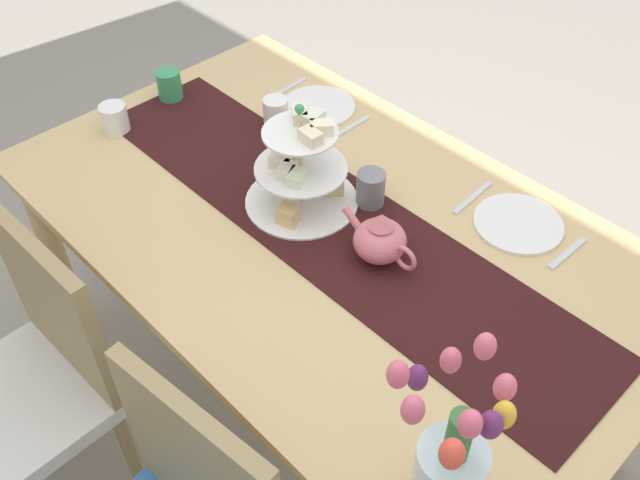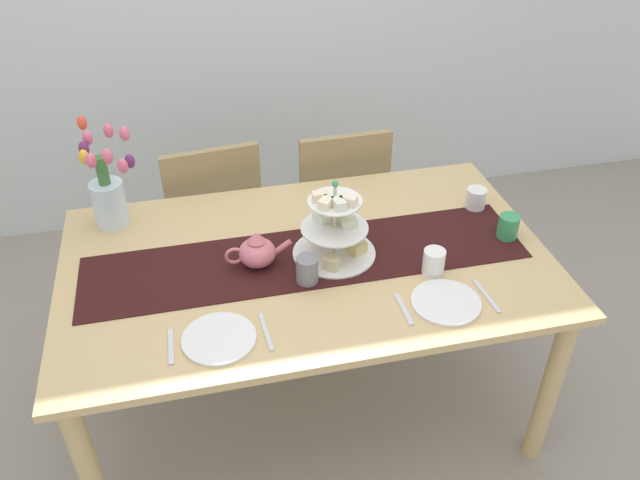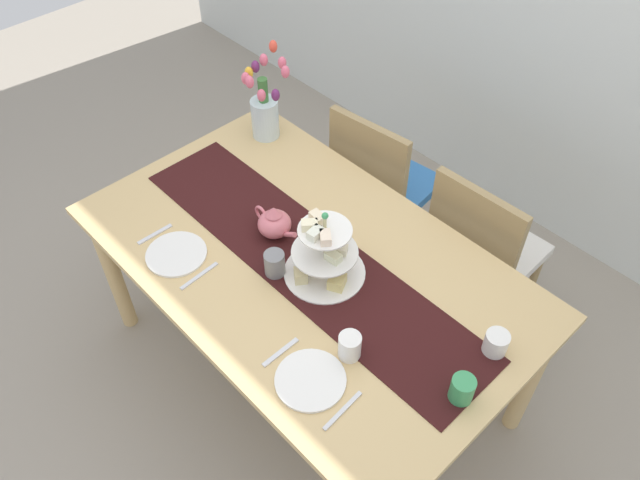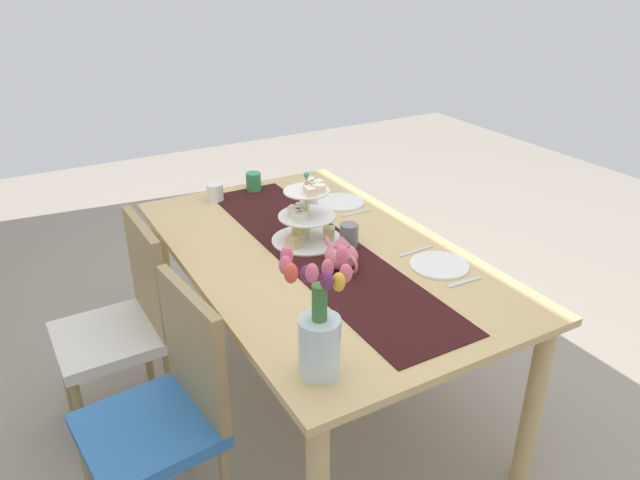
{
  "view_description": "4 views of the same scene",
  "coord_description": "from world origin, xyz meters",
  "px_view_note": "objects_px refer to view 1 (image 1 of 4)",
  "views": [
    {
      "loc": [
        -0.94,
        0.94,
        2.0
      ],
      "look_at": [
        -0.05,
        0.08,
        0.79
      ],
      "focal_mm": 39.32,
      "sensor_mm": 36.0,
      "label": 1
    },
    {
      "loc": [
        -0.36,
        -1.78,
        2.16
      ],
      "look_at": [
        0.04,
        -0.03,
        0.86
      ],
      "focal_mm": 35.78,
      "sensor_mm": 36.0,
      "label": 2
    },
    {
      "loc": [
        1.18,
        -1.04,
        2.54
      ],
      "look_at": [
        0.03,
        0.04,
        0.86
      ],
      "focal_mm": 35.48,
      "sensor_mm": 36.0,
      "label": 3
    },
    {
      "loc": [
        -1.89,
        1.06,
        1.87
      ],
      "look_at": [
        0.03,
        -0.02,
        0.8
      ],
      "focal_mm": 33.33,
      "sensor_mm": 36.0,
      "label": 4
    }
  ],
  "objects_px": {
    "mug_orange": "(169,85)",
    "mug_white_text": "(276,113)",
    "chair_right": "(32,377)",
    "tiered_cake_stand": "(301,172)",
    "tulip_vase": "(450,463)",
    "mug_grey": "(371,188)",
    "teapot": "(380,240)",
    "dinner_plate_right": "(318,107)",
    "knife_right": "(287,89)",
    "cream_jug": "(114,118)",
    "dining_table": "(328,247)",
    "fork_right": "(352,127)",
    "fork_left": "(567,253)",
    "dinner_plate_left": "(518,224)",
    "knife_left": "(473,197)"
  },
  "relations": [
    {
      "from": "fork_left",
      "to": "knife_left",
      "type": "bearing_deg",
      "value": 0.0
    },
    {
      "from": "chair_right",
      "to": "fork_right",
      "type": "bearing_deg",
      "value": -93.21
    },
    {
      "from": "tulip_vase",
      "to": "fork_left",
      "type": "xyz_separation_m",
      "value": [
        0.18,
        -0.72,
        -0.14
      ]
    },
    {
      "from": "chair_right",
      "to": "mug_orange",
      "type": "distance_m",
      "value": 0.96
    },
    {
      "from": "dining_table",
      "to": "mug_grey",
      "type": "relative_size",
      "value": 18.3
    },
    {
      "from": "mug_white_text",
      "to": "cream_jug",
      "type": "bearing_deg",
      "value": 48.3
    },
    {
      "from": "mug_white_text",
      "to": "fork_left",
      "type": "bearing_deg",
      "value": -169.94
    },
    {
      "from": "dinner_plate_left",
      "to": "mug_orange",
      "type": "height_order",
      "value": "mug_orange"
    },
    {
      "from": "tiered_cake_stand",
      "to": "knife_left",
      "type": "bearing_deg",
      "value": -131.91
    },
    {
      "from": "dining_table",
      "to": "fork_left",
      "type": "xyz_separation_m",
      "value": [
        -0.49,
        -0.34,
        0.1
      ]
    },
    {
      "from": "fork_right",
      "to": "mug_orange",
      "type": "height_order",
      "value": "mug_orange"
    },
    {
      "from": "knife_right",
      "to": "mug_white_text",
      "type": "relative_size",
      "value": 1.79
    },
    {
      "from": "dining_table",
      "to": "cream_jug",
      "type": "bearing_deg",
      "value": 13.5
    },
    {
      "from": "dining_table",
      "to": "chair_right",
      "type": "height_order",
      "value": "chair_right"
    },
    {
      "from": "chair_right",
      "to": "tiered_cake_stand",
      "type": "bearing_deg",
      "value": -105.37
    },
    {
      "from": "cream_jug",
      "to": "mug_white_text",
      "type": "distance_m",
      "value": 0.48
    },
    {
      "from": "fork_left",
      "to": "mug_orange",
      "type": "xyz_separation_m",
      "value": [
        1.25,
        0.3,
        0.04
      ]
    },
    {
      "from": "tiered_cake_stand",
      "to": "mug_white_text",
      "type": "xyz_separation_m",
      "value": [
        0.31,
        -0.18,
        -0.06
      ]
    },
    {
      "from": "teapot",
      "to": "mug_white_text",
      "type": "bearing_deg",
      "value": -17.26
    },
    {
      "from": "mug_white_text",
      "to": "mug_grey",
      "type": "bearing_deg",
      "value": 173.05
    },
    {
      "from": "mug_orange",
      "to": "mug_grey",
      "type": "bearing_deg",
      "value": -173.76
    },
    {
      "from": "dining_table",
      "to": "mug_orange",
      "type": "height_order",
      "value": "mug_orange"
    },
    {
      "from": "teapot",
      "to": "dinner_plate_right",
      "type": "bearing_deg",
      "value": -30.94
    },
    {
      "from": "dinner_plate_left",
      "to": "mug_grey",
      "type": "bearing_deg",
      "value": 33.41
    },
    {
      "from": "dining_table",
      "to": "mug_white_text",
      "type": "bearing_deg",
      "value": -24.01
    },
    {
      "from": "dining_table",
      "to": "chair_right",
      "type": "distance_m",
      "value": 0.83
    },
    {
      "from": "fork_left",
      "to": "mug_grey",
      "type": "distance_m",
      "value": 0.52
    },
    {
      "from": "teapot",
      "to": "dinner_plate_left",
      "type": "distance_m",
      "value": 0.39
    },
    {
      "from": "dining_table",
      "to": "tiered_cake_stand",
      "type": "height_order",
      "value": "tiered_cake_stand"
    },
    {
      "from": "dinner_plate_right",
      "to": "fork_right",
      "type": "height_order",
      "value": "dinner_plate_right"
    },
    {
      "from": "chair_right",
      "to": "mug_grey",
      "type": "bearing_deg",
      "value": -110.85
    },
    {
      "from": "mug_grey",
      "to": "cream_jug",
      "type": "bearing_deg",
      "value": 21.99
    },
    {
      "from": "knife_right",
      "to": "mug_orange",
      "type": "relative_size",
      "value": 1.79
    },
    {
      "from": "tiered_cake_stand",
      "to": "tulip_vase",
      "type": "height_order",
      "value": "tulip_vase"
    },
    {
      "from": "mug_white_text",
      "to": "tulip_vase",
      "type": "bearing_deg",
      "value": 152.62
    },
    {
      "from": "knife_right",
      "to": "tulip_vase",
      "type": "bearing_deg",
      "value": 149.28
    },
    {
      "from": "tiered_cake_stand",
      "to": "mug_orange",
      "type": "distance_m",
      "value": 0.66
    },
    {
      "from": "dining_table",
      "to": "teapot",
      "type": "relative_size",
      "value": 7.29
    },
    {
      "from": "cream_jug",
      "to": "mug_white_text",
      "type": "height_order",
      "value": "mug_white_text"
    },
    {
      "from": "tulip_vase",
      "to": "cream_jug",
      "type": "relative_size",
      "value": 4.83
    },
    {
      "from": "tiered_cake_stand",
      "to": "mug_orange",
      "type": "height_order",
      "value": "tiered_cake_stand"
    },
    {
      "from": "fork_left",
      "to": "knife_left",
      "type": "xyz_separation_m",
      "value": [
        0.29,
        0.0,
        0.0
      ]
    },
    {
      "from": "knife_left",
      "to": "teapot",
      "type": "bearing_deg",
      "value": 85.67
    },
    {
      "from": "tulip_vase",
      "to": "cream_jug",
      "type": "xyz_separation_m",
      "value": [
        1.4,
        -0.21,
        -0.1
      ]
    },
    {
      "from": "teapot",
      "to": "tulip_vase",
      "type": "relative_size",
      "value": 0.58
    },
    {
      "from": "fork_left",
      "to": "dinner_plate_right",
      "type": "distance_m",
      "value": 0.89
    },
    {
      "from": "tulip_vase",
      "to": "dinner_plate_left",
      "type": "height_order",
      "value": "tulip_vase"
    },
    {
      "from": "cream_jug",
      "to": "knife_right",
      "type": "height_order",
      "value": "cream_jug"
    },
    {
      "from": "mug_orange",
      "to": "mug_white_text",
      "type": "bearing_deg",
      "value": -158.28
    },
    {
      "from": "tiered_cake_stand",
      "to": "knife_left",
      "type": "height_order",
      "value": "tiered_cake_stand"
    }
  ]
}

